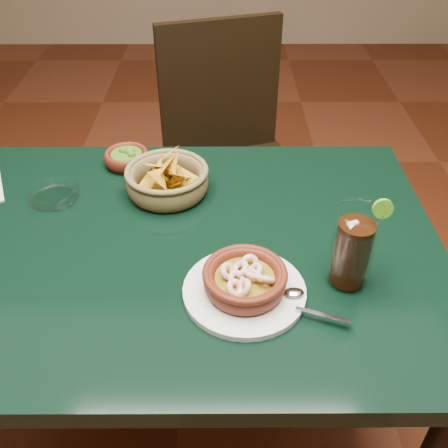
{
  "coord_description": "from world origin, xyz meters",
  "views": [
    {
      "loc": [
        0.14,
        -0.81,
        1.43
      ],
      "look_at": [
        0.14,
        -0.02,
        0.81
      ],
      "focal_mm": 40.0,
      "sensor_mm": 36.0,
      "label": 1
    }
  ],
  "objects_px": {
    "dining_table": "(162,274)",
    "dining_chair": "(231,158)",
    "shrimp_plate": "(245,282)",
    "chip_basket": "(167,180)",
    "cola_drink": "(353,248)"
  },
  "relations": [
    {
      "from": "chip_basket",
      "to": "cola_drink",
      "type": "distance_m",
      "value": 0.48
    },
    {
      "from": "shrimp_plate",
      "to": "chip_basket",
      "type": "distance_m",
      "value": 0.37
    },
    {
      "from": "dining_table",
      "to": "dining_chair",
      "type": "xyz_separation_m",
      "value": [
        0.17,
        0.71,
        -0.12
      ]
    },
    {
      "from": "shrimp_plate",
      "to": "chip_basket",
      "type": "xyz_separation_m",
      "value": [
        -0.17,
        0.33,
        0.01
      ]
    },
    {
      "from": "dining_table",
      "to": "chip_basket",
      "type": "height_order",
      "value": "chip_basket"
    },
    {
      "from": "chip_basket",
      "to": "dining_table",
      "type": "bearing_deg",
      "value": -92.36
    },
    {
      "from": "dining_table",
      "to": "dining_chair",
      "type": "distance_m",
      "value": 0.74
    },
    {
      "from": "dining_table",
      "to": "cola_drink",
      "type": "xyz_separation_m",
      "value": [
        0.37,
        -0.12,
        0.18
      ]
    },
    {
      "from": "dining_chair",
      "to": "shrimp_plate",
      "type": "distance_m",
      "value": 0.9
    },
    {
      "from": "chip_basket",
      "to": "shrimp_plate",
      "type": "bearing_deg",
      "value": -62.88
    },
    {
      "from": "dining_chair",
      "to": "chip_basket",
      "type": "height_order",
      "value": "dining_chair"
    },
    {
      "from": "dining_chair",
      "to": "chip_basket",
      "type": "relative_size",
      "value": 4.24
    },
    {
      "from": "shrimp_plate",
      "to": "chip_basket",
      "type": "relative_size",
      "value": 1.3
    },
    {
      "from": "dining_chair",
      "to": "chip_basket",
      "type": "bearing_deg",
      "value": -106.78
    },
    {
      "from": "dining_chair",
      "to": "shrimp_plate",
      "type": "relative_size",
      "value": 3.26
    }
  ]
}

